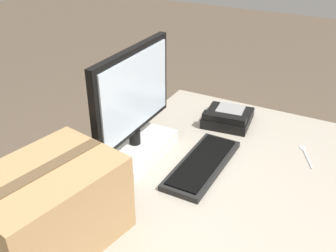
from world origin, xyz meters
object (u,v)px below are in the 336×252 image
at_px(keyboard, 202,164).
at_px(spoon, 305,153).
at_px(monitor, 134,116).
at_px(cardboard_box, 49,207).
at_px(desk_phone, 228,118).

height_order(keyboard, spoon, keyboard).
xyz_separation_m(monitor, cardboard_box, (-0.50, -0.04, -0.04)).
xyz_separation_m(desk_phone, cardboard_box, (-0.91, 0.19, 0.10)).
relative_size(desk_phone, cardboard_box, 0.54).
distance_m(keyboard, spoon, 0.42).
distance_m(monitor, cardboard_box, 0.51).
relative_size(keyboard, cardboard_box, 0.94).
height_order(desk_phone, spoon, desk_phone).
xyz_separation_m(spoon, cardboard_box, (-0.82, 0.55, 0.12)).
bearing_deg(desk_phone, cardboard_box, 161.30).
xyz_separation_m(keyboard, cardboard_box, (-0.54, 0.23, 0.11)).
xyz_separation_m(monitor, keyboard, (0.04, -0.27, -0.16)).
bearing_deg(monitor, cardboard_box, -175.60).
relative_size(monitor, spoon, 2.91).
bearing_deg(monitor, keyboard, -81.67).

